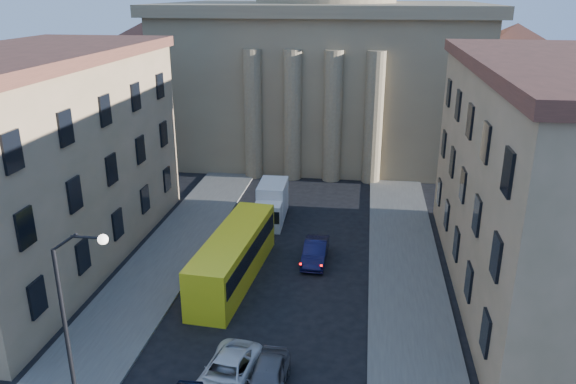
% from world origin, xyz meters
% --- Properties ---
extents(sidewalk_left, '(5.00, 60.00, 0.15)m').
position_xyz_m(sidewalk_left, '(-8.50, 18.00, 0.07)').
color(sidewalk_left, '#514F4A').
rests_on(sidewalk_left, ground).
extents(sidewalk_right, '(5.00, 60.00, 0.15)m').
position_xyz_m(sidewalk_right, '(8.50, 18.00, 0.07)').
color(sidewalk_right, '#514F4A').
rests_on(sidewalk_right, ground).
extents(church, '(68.02, 28.76, 36.60)m').
position_xyz_m(church, '(0.00, 55.47, 11.88)').
color(church, '#7D684D').
rests_on(church, ground).
extents(building_left, '(11.60, 26.60, 14.70)m').
position_xyz_m(building_left, '(-17.00, 22.00, 7.42)').
color(building_left, tan).
rests_on(building_left, ground).
extents(building_right, '(11.60, 26.60, 14.70)m').
position_xyz_m(building_right, '(17.00, 22.00, 7.42)').
color(building_right, tan).
rests_on(building_right, ground).
extents(street_lamp, '(2.62, 0.44, 8.83)m').
position_xyz_m(street_lamp, '(-6.97, 8.00, 5.29)').
color(street_lamp, black).
rests_on(street_lamp, ground).
extents(car_left_mid, '(3.06, 5.43, 1.43)m').
position_xyz_m(car_left_mid, '(-0.80, 10.21, 0.72)').
color(car_left_mid, silver).
rests_on(car_left_mid, ground).
extents(car_right_far, '(1.82, 4.48, 1.52)m').
position_xyz_m(car_right_far, '(1.24, 10.08, 0.76)').
color(car_right_far, '#545359').
rests_on(car_right_far, ground).
extents(car_right_distant, '(1.68, 4.63, 1.52)m').
position_xyz_m(car_right_distant, '(2.18, 24.20, 0.76)').
color(car_right_distant, black).
rests_on(car_right_distant, ground).
extents(city_bus, '(3.54, 11.82, 3.28)m').
position_xyz_m(city_bus, '(-2.95, 20.86, 1.76)').
color(city_bus, yellow).
rests_on(city_bus, ground).
extents(box_truck, '(2.36, 5.68, 3.09)m').
position_xyz_m(box_truck, '(-2.20, 31.32, 1.46)').
color(box_truck, silver).
rests_on(box_truck, ground).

